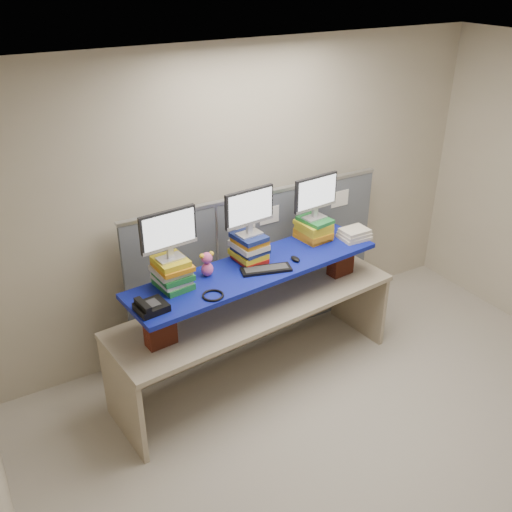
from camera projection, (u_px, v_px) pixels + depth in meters
room at (394, 297)px, 3.75m from camera, size 5.00×4.00×2.80m
cubicle_partition at (258, 268)px, 5.40m from camera, size 2.60×0.06×1.53m
desk at (256, 318)px, 4.91m from camera, size 2.63×1.01×0.78m
brick_pier_left at (160, 327)px, 4.25m from camera, size 0.24×0.15×0.31m
brick_pier_right at (341, 259)px, 5.21m from camera, size 0.24×0.15×0.31m
blue_board at (256, 269)px, 4.68m from camera, size 2.26×0.78×0.04m
book_stack_left at (172, 273)px, 4.34m from camera, size 0.28×0.32×0.24m
book_stack_center at (249, 247)px, 4.72m from camera, size 0.28×0.31×0.24m
book_stack_right at (314, 229)px, 5.09m from camera, size 0.28×0.32×0.20m
monitor_left at (168, 232)px, 4.18m from camera, size 0.45×0.15×0.39m
monitor_center at (249, 209)px, 4.55m from camera, size 0.45×0.15×0.39m
monitor_right at (316, 195)px, 4.94m from camera, size 0.45×0.15×0.39m
keyboard at (266, 269)px, 4.61m from camera, size 0.43×0.24×0.03m
mouse at (295, 259)px, 4.76m from camera, size 0.06×0.11×0.03m
desk_phone at (150, 307)px, 4.08m from camera, size 0.24×0.22×0.09m
headset at (213, 295)px, 4.27m from camera, size 0.20×0.20×0.02m
plush_toy at (207, 264)px, 4.50m from camera, size 0.12×0.09×0.21m
binder_stack at (354, 234)px, 5.12m from camera, size 0.26×0.21×0.09m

